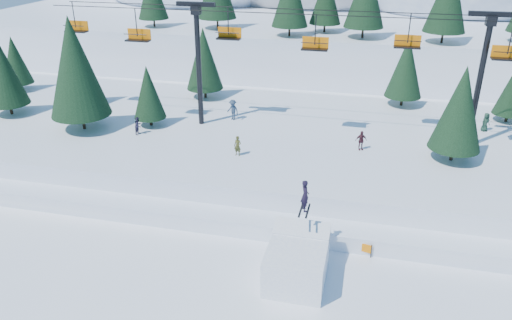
% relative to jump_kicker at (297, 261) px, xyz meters
% --- Properties ---
extents(ground, '(160.00, 160.00, 0.00)m').
position_rel_jump_kicker_xyz_m(ground, '(-2.10, -1.85, -1.23)').
color(ground, white).
rests_on(ground, ground).
extents(mid_shelf, '(70.00, 22.00, 2.50)m').
position_rel_jump_kicker_xyz_m(mid_shelf, '(-2.10, 16.15, 0.02)').
color(mid_shelf, white).
rests_on(mid_shelf, ground).
extents(berm, '(70.00, 6.00, 1.10)m').
position_rel_jump_kicker_xyz_m(berm, '(-2.10, 6.15, -0.68)').
color(berm, white).
rests_on(berm, ground).
extents(jump_kicker, '(3.24, 4.43, 5.54)m').
position_rel_jump_kicker_xyz_m(jump_kicker, '(0.00, 0.00, 0.00)').
color(jump_kicker, white).
rests_on(jump_kicker, ground).
extents(chairlift, '(46.79, 3.21, 10.28)m').
position_rel_jump_kicker_xyz_m(chairlift, '(-1.54, 16.20, 8.09)').
color(chairlift, black).
rests_on(chairlift, mid_shelf).
extents(conifer_stand, '(63.33, 16.87, 9.47)m').
position_rel_jump_kicker_xyz_m(conifer_stand, '(0.71, 16.60, 5.55)').
color(conifer_stand, black).
rests_on(conifer_stand, mid_shelf).
extents(distant_skiers, '(28.91, 10.29, 1.84)m').
position_rel_jump_kicker_xyz_m(distant_skiers, '(-4.11, 15.97, 2.10)').
color(distant_skiers, '#44441C').
rests_on(distant_skiers, mid_shelf).
extents(banner_near, '(2.77, 0.76, 0.90)m').
position_rel_jump_kicker_xyz_m(banner_near, '(2.70, 3.37, -0.69)').
color(banner_near, black).
rests_on(banner_near, ground).
extents(banner_far, '(2.83, 0.46, 0.90)m').
position_rel_jump_kicker_xyz_m(banner_far, '(6.54, 3.83, -0.69)').
color(banner_far, black).
rests_on(banner_far, ground).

